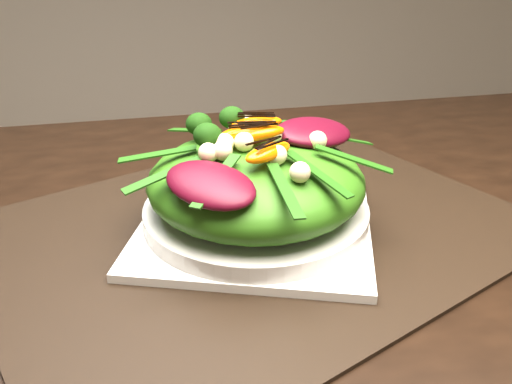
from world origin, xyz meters
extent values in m
cube|color=black|center=(0.00, 0.00, 0.73)|extent=(1.60, 0.90, 0.75)
cube|color=black|center=(-0.20, 0.03, 0.75)|extent=(0.68, 0.61, 0.00)
cube|color=silver|center=(-0.20, 0.03, 0.76)|extent=(0.31, 0.31, 0.01)
cylinder|color=silver|center=(-0.20, 0.03, 0.77)|extent=(0.25, 0.25, 0.02)
ellipsoid|color=#336813|center=(-0.20, 0.03, 0.81)|extent=(0.28, 0.28, 0.08)
ellipsoid|color=#3D0613|center=(-0.13, 0.05, 0.85)|extent=(0.11, 0.09, 0.02)
ellipsoid|color=#E25603|center=(-0.21, 0.05, 0.86)|extent=(0.06, 0.03, 0.01)
sphere|color=black|center=(-0.24, 0.07, 0.86)|extent=(0.05, 0.05, 0.04)
sphere|color=#FFE0B3|center=(-0.16, -0.01, 0.85)|extent=(0.03, 0.03, 0.02)
cube|color=black|center=(-0.21, 0.05, 0.86)|extent=(0.05, 0.01, 0.00)
camera|label=1|loc=(-0.31, -0.47, 1.05)|focal=38.00mm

